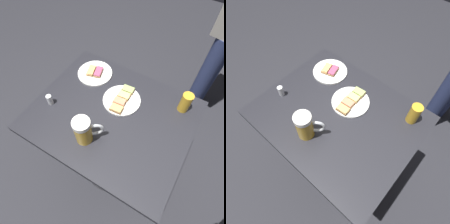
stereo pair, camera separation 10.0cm
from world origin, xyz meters
TOP-DOWN VIEW (x-y plane):
  - ground_plane at (0.00, 0.00)m, footprint 6.00×6.00m
  - cafe_table at (0.00, 0.00)m, footprint 0.66×0.80m
  - plate_near at (0.10, -0.00)m, footprint 0.20×0.20m
  - plate_far at (0.19, 0.23)m, footprint 0.20×0.20m
  - beer_mug at (-0.18, 0.04)m, footprint 0.11×0.11m
  - beer_glass_small at (0.22, -0.29)m, footprint 0.05×0.05m
  - salt_shaker at (-0.11, 0.31)m, footprint 0.03×0.03m

SIDE VIEW (x-z plane):
  - ground_plane at x=0.00m, z-range 0.00..0.00m
  - cafe_table at x=0.00m, z-range 0.21..0.97m
  - plate_far at x=0.19m, z-range 0.76..0.79m
  - plate_near at x=0.10m, z-range 0.76..0.79m
  - salt_shaker at x=-0.11m, z-range 0.76..0.82m
  - beer_glass_small at x=0.22m, z-range 0.76..0.87m
  - beer_mug at x=-0.18m, z-range 0.76..0.91m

